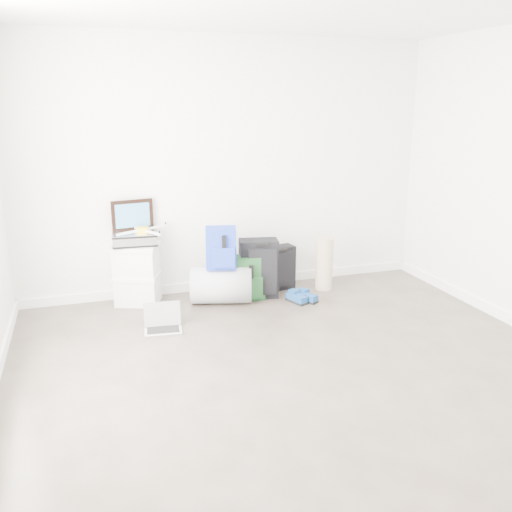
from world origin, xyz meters
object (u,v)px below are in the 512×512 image
object	(u,v)px
boxes_stack	(137,274)
duffel_bag	(221,285)
briefcase	(135,239)
carry_on	(280,268)
large_suitcase	(259,269)
laptop	(163,323)

from	to	relation	value
boxes_stack	duffel_bag	xyz separation A→B (m)	(0.83, -0.27, -0.12)
briefcase	duffel_bag	world-z (taller)	briefcase
carry_on	duffel_bag	bearing A→B (deg)	-171.75
duffel_bag	carry_on	distance (m)	0.77
boxes_stack	carry_on	size ratio (longest dim) A/B	1.28
duffel_bag	briefcase	bearing A→B (deg)	178.49
duffel_bag	carry_on	xyz separation A→B (m)	(0.74, 0.23, 0.05)
briefcase	duffel_bag	distance (m)	1.00
large_suitcase	carry_on	size ratio (longest dim) A/B	1.28
duffel_bag	laptop	world-z (taller)	duffel_bag
large_suitcase	laptop	world-z (taller)	large_suitcase
duffel_bag	laptop	size ratio (longest dim) A/B	1.72
briefcase	large_suitcase	bearing A→B (deg)	-5.18
large_suitcase	carry_on	xyz separation A→B (m)	(0.30, 0.17, -0.07)
briefcase	laptop	bearing A→B (deg)	-75.68
carry_on	laptop	world-z (taller)	carry_on
laptop	boxes_stack	bearing A→B (deg)	106.70
boxes_stack	carry_on	distance (m)	1.57
carry_on	laptop	bearing A→B (deg)	-161.55
large_suitcase	carry_on	distance (m)	0.36
duffel_bag	laptop	xyz separation A→B (m)	(-0.69, -0.51, -0.13)
laptop	carry_on	bearing A→B (deg)	33.94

